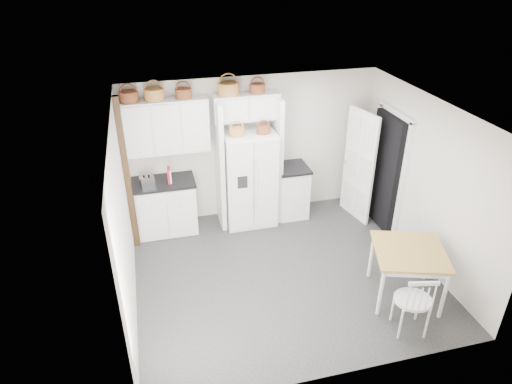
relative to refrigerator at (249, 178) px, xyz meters
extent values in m
plane|color=#242424|center=(0.15, -1.65, -0.87)|extent=(4.50, 4.50, 0.00)
plane|color=white|center=(0.15, -1.65, 1.73)|extent=(4.50, 4.50, 0.00)
plane|color=beige|center=(0.15, 0.35, 0.43)|extent=(4.50, 0.00, 4.50)
plane|color=beige|center=(-2.10, -1.65, 0.43)|extent=(0.00, 4.00, 4.00)
plane|color=beige|center=(2.40, -1.65, 0.43)|extent=(0.00, 4.00, 4.00)
cube|color=silver|center=(0.00, 0.00, 0.00)|extent=(0.90, 0.72, 1.73)
cube|color=silver|center=(-1.49, 0.05, -0.40)|extent=(1.01, 0.64, 0.94)
cube|color=silver|center=(0.81, 0.05, -0.40)|extent=(0.53, 0.64, 0.94)
cube|color=brown|center=(1.67, -2.57, -0.47)|extent=(1.21, 1.21, 0.80)
cube|color=silver|center=(1.40, -3.18, -0.37)|extent=(0.57, 0.54, 1.00)
cube|color=black|center=(-1.49, 0.05, 0.09)|extent=(1.05, 0.68, 0.04)
cube|color=black|center=(0.81, 0.05, 0.09)|extent=(0.58, 0.68, 0.04)
cube|color=silver|center=(-1.76, -0.03, 0.19)|extent=(0.26, 0.19, 0.16)
cube|color=#B1152A|center=(-1.39, -0.03, 0.24)|extent=(0.06, 0.18, 0.27)
cube|color=silver|center=(-1.38, -0.03, 0.22)|extent=(0.05, 0.15, 0.23)
cylinder|color=brown|center=(-1.87, 0.18, 1.57)|extent=(0.29, 0.29, 0.16)
cylinder|color=olive|center=(-1.48, 0.18, 1.57)|extent=(0.31, 0.31, 0.18)
cylinder|color=brown|center=(-1.02, 0.18, 1.56)|extent=(0.27, 0.27, 0.15)
cylinder|color=olive|center=(-0.29, 0.18, 1.58)|extent=(0.35, 0.35, 0.20)
cylinder|color=brown|center=(0.19, 0.18, 1.56)|extent=(0.26, 0.26, 0.15)
cylinder|color=olive|center=(-0.23, -0.10, 0.94)|extent=(0.26, 0.26, 0.14)
cylinder|color=brown|center=(0.23, -0.10, 0.93)|extent=(0.23, 0.23, 0.13)
cube|color=silver|center=(-1.35, 0.18, 1.03)|extent=(1.40, 0.34, 0.90)
cube|color=silver|center=(0.00, 0.18, 1.26)|extent=(1.12, 0.34, 0.45)
cube|color=silver|center=(-0.51, 0.05, 0.28)|extent=(0.08, 0.60, 2.30)
cube|color=silver|center=(0.51, 0.05, 0.28)|extent=(0.08, 0.60, 2.30)
cube|color=black|center=(-2.05, -0.30, 0.43)|extent=(0.09, 0.09, 2.60)
cube|color=black|center=(2.31, -0.65, 0.16)|extent=(0.18, 0.85, 2.05)
cube|color=white|center=(1.95, -0.31, 0.16)|extent=(0.21, 0.79, 2.05)
camera|label=1|loc=(-1.67, -7.03, 3.65)|focal=32.00mm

